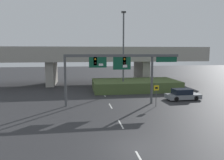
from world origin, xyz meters
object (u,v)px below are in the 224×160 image
object	(u,v)px
speed_limit_sign	(156,93)
parked_sedan_near_right	(183,95)
signal_gantry	(118,65)
highway_light_pole_near	(123,50)

from	to	relation	value
speed_limit_sign	parked_sedan_near_right	size ratio (longest dim) A/B	0.57
speed_limit_sign	signal_gantry	bearing A→B (deg)	157.67
speed_limit_sign	parked_sedan_near_right	xyz separation A→B (m)	(4.80, 3.09, -1.00)
signal_gantry	speed_limit_sign	world-z (taller)	signal_gantry
highway_light_pole_near	parked_sedan_near_right	world-z (taller)	highway_light_pole_near
signal_gantry	parked_sedan_near_right	size ratio (longest dim) A/B	3.04
highway_light_pole_near	parked_sedan_near_right	xyz separation A→B (m)	(6.69, -6.97, -5.94)
speed_limit_sign	highway_light_pole_near	world-z (taller)	highway_light_pole_near
speed_limit_sign	parked_sedan_near_right	bearing A→B (deg)	32.82
signal_gantry	parked_sedan_near_right	xyz separation A→B (m)	(8.98, 1.38, -4.18)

